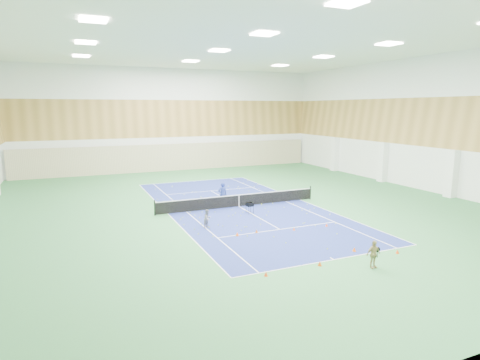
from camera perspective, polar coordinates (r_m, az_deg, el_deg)
name	(u,v)px	position (r m, az deg, el deg)	size (l,w,h in m)	color
ground	(239,207)	(30.60, -0.15, -3.81)	(40.00, 40.00, 0.00)	#30713E
room_shell	(239,127)	(29.73, -0.15, 7.49)	(36.00, 40.00, 12.00)	white
wood_cladding	(239,100)	(29.71, -0.16, 11.34)	(36.00, 40.00, 8.00)	#AD8340
ceiling_light_grid	(239,44)	(30.05, -0.16, 18.84)	(21.40, 25.40, 0.06)	white
court_surface	(239,207)	(30.60, -0.15, -3.80)	(10.97, 23.77, 0.01)	navy
tennis_balls_scatter	(239,206)	(30.59, -0.15, -3.72)	(10.57, 22.77, 0.07)	#B2D223
tennis_net	(239,200)	(30.48, -0.15, -2.80)	(12.80, 0.10, 1.10)	black
back_curtain	(174,157)	(48.82, -9.37, 3.21)	(35.40, 0.16, 3.20)	#C6B793
coach	(223,194)	(30.53, -2.50, -2.07)	(0.67, 0.44, 1.85)	navy
child_court	(208,219)	(25.26, -4.64, -5.49)	(0.57, 0.44, 1.17)	gray
child_apron	(373,254)	(20.02, 18.44, -9.98)	(0.78, 0.33, 1.34)	tan
ball_cart	(250,208)	(28.57, 1.40, -4.00)	(0.46, 0.46, 0.80)	black
cone_svc_a	(237,234)	(23.71, -0.39, -7.70)	(0.21, 0.21, 0.23)	#F34C0C
cone_svc_b	(257,231)	(24.32, 2.38, -7.27)	(0.18, 0.18, 0.20)	#D5610B
cone_svc_c	(294,229)	(24.97, 7.68, -6.90)	(0.18, 0.18, 0.20)	#F1510C
cone_svc_d	(327,225)	(26.13, 12.22, -6.27)	(0.18, 0.18, 0.20)	#F3420C
cone_base_a	(266,274)	(18.39, 3.72, -13.19)	(0.18, 0.18, 0.20)	red
cone_base_b	(320,263)	(19.82, 11.29, -11.57)	(0.21, 0.21, 0.23)	#DA4E0B
cone_base_c	(354,249)	(22.08, 15.95, -9.46)	(0.21, 0.21, 0.23)	#FD600D
cone_base_d	(397,252)	(22.50, 21.49, -9.45)	(0.19, 0.19, 0.21)	#FC460D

